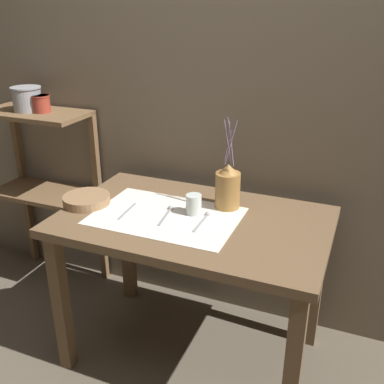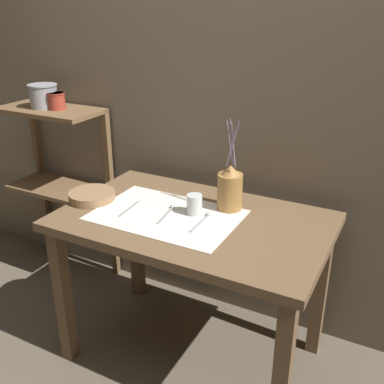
% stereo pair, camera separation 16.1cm
% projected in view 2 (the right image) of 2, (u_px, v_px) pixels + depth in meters
% --- Properties ---
extents(ground_plane, '(12.00, 12.00, 0.00)m').
position_uv_depth(ground_plane, '(193.00, 352.00, 2.24)').
color(ground_plane, brown).
extents(stone_wall_back, '(7.00, 0.06, 2.40)m').
position_uv_depth(stone_wall_back, '(238.00, 94.00, 2.15)').
color(stone_wall_back, '#6B5E4C').
rests_on(stone_wall_back, ground_plane).
extents(wooden_table, '(1.16, 0.72, 0.75)m').
position_uv_depth(wooden_table, '(193.00, 239.00, 1.98)').
color(wooden_table, brown).
rests_on(wooden_table, ground_plane).
extents(wooden_shelf_unit, '(0.59, 0.30, 1.06)m').
position_uv_depth(wooden_shelf_unit, '(60.00, 161.00, 2.63)').
color(wooden_shelf_unit, brown).
rests_on(wooden_shelf_unit, ground_plane).
extents(linen_cloth, '(0.63, 0.42, 0.00)m').
position_uv_depth(linen_cloth, '(167.00, 215.00, 1.96)').
color(linen_cloth, silver).
rests_on(linen_cloth, wooden_table).
extents(pitcher_with_flowers, '(0.11, 0.11, 0.42)m').
position_uv_depth(pitcher_with_flowers, '(230.00, 189.00, 1.98)').
color(pitcher_with_flowers, olive).
rests_on(pitcher_with_flowers, wooden_table).
extents(wooden_bowl, '(0.21, 0.21, 0.04)m').
position_uv_depth(wooden_bowl, '(92.00, 196.00, 2.11)').
color(wooden_bowl, '#8E6B47').
rests_on(wooden_bowl, wooden_table).
extents(glass_tumbler_near, '(0.07, 0.07, 0.09)m').
position_uv_depth(glass_tumbler_near, '(194.00, 204.00, 1.95)').
color(glass_tumbler_near, silver).
rests_on(glass_tumbler_near, wooden_table).
extents(fork_inner, '(0.02, 0.17, 0.00)m').
position_uv_depth(fork_inner, '(129.00, 209.00, 2.01)').
color(fork_inner, '#939399').
rests_on(fork_inner, wooden_table).
extents(spoon_inner, '(0.04, 0.18, 0.02)m').
position_uv_depth(spoon_inner, '(170.00, 210.00, 1.99)').
color(spoon_inner, '#939399').
rests_on(spoon_inner, wooden_table).
extents(spoon_outer, '(0.02, 0.18, 0.02)m').
position_uv_depth(spoon_outer, '(205.00, 218.00, 1.92)').
color(spoon_outer, '#939399').
rests_on(spoon_outer, wooden_table).
extents(metal_pot_large, '(0.16, 0.16, 0.13)m').
position_uv_depth(metal_pot_large, '(43.00, 95.00, 2.47)').
color(metal_pot_large, '#939399').
rests_on(metal_pot_large, wooden_shelf_unit).
extents(metal_pot_small, '(0.10, 0.10, 0.09)m').
position_uv_depth(metal_pot_small, '(56.00, 100.00, 2.44)').
color(metal_pot_small, '#9E3828').
rests_on(metal_pot_small, wooden_shelf_unit).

